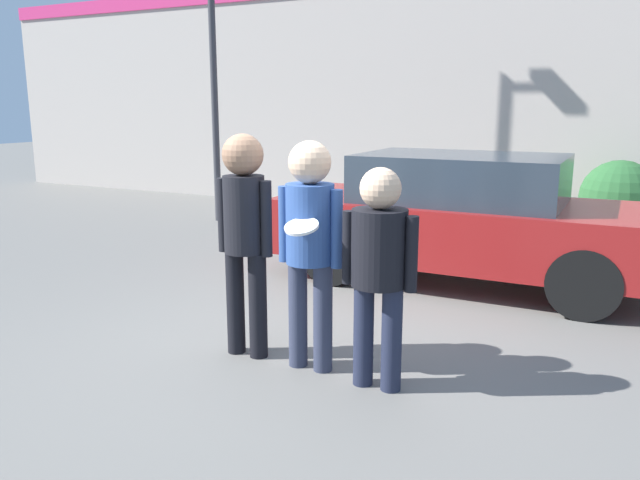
{
  "coord_description": "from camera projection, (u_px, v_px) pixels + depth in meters",
  "views": [
    {
      "loc": [
        2.41,
        -4.47,
        2.05
      ],
      "look_at": [
        0.26,
        -0.18,
        1.01
      ],
      "focal_mm": 35.0,
      "sensor_mm": 36.0,
      "label": 1
    }
  ],
  "objects": [
    {
      "name": "person_left",
      "position": [
        245.0,
        225.0,
        5.01
      ],
      "size": [
        0.5,
        0.33,
        1.83
      ],
      "color": "black",
      "rests_on": "ground"
    },
    {
      "name": "ground_plane",
      "position": [
        302.0,
        347.0,
        5.39
      ],
      "size": [
        56.0,
        56.0,
        0.0
      ],
      "primitive_type": "plane",
      "color": "#66635E"
    },
    {
      "name": "parked_car_near",
      "position": [
        465.0,
        218.0,
        7.24
      ],
      "size": [
        4.36,
        1.8,
        1.49
      ],
      "color": "maroon",
      "rests_on": "ground"
    },
    {
      "name": "person_right",
      "position": [
        379.0,
        259.0,
        4.43
      ],
      "size": [
        0.57,
        0.4,
        1.63
      ],
      "color": "#1E2338",
      "rests_on": "ground"
    },
    {
      "name": "shrub",
      "position": [
        619.0,
        198.0,
        9.89
      ],
      "size": [
        1.2,
        1.2,
        1.2
      ],
      "color": "#285B2D",
      "rests_on": "ground"
    },
    {
      "name": "person_middle_with_frisbee",
      "position": [
        310.0,
        234.0,
        4.74
      ],
      "size": [
        0.54,
        0.57,
        1.79
      ],
      "color": "#2D3347",
      "rests_on": "ground"
    },
    {
      "name": "storefront_building",
      "position": [
        491.0,
        93.0,
        11.22
      ],
      "size": [
        24.0,
        0.22,
        4.46
      ],
      "color": "#B2A89E",
      "rests_on": "ground"
    }
  ]
}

